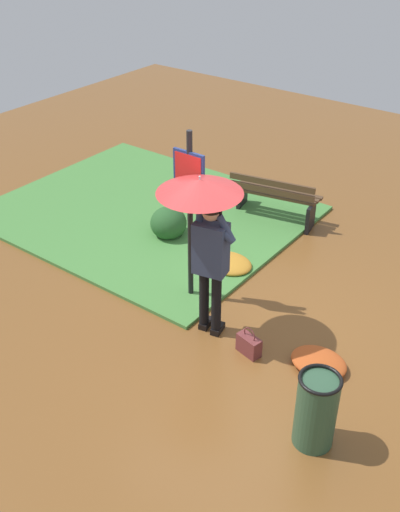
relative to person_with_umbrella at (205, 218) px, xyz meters
name	(u,v)px	position (x,y,z in m)	size (l,w,h in m)	color
ground_plane	(236,330)	(-0.34, -0.21, -1.55)	(18.00, 18.00, 0.00)	brown
grass_verge	(146,212)	(2.55, -1.83, -1.53)	(4.80, 4.00, 0.05)	#47843D
person_with_umbrella	(205,218)	(0.00, 0.00, 0.00)	(0.96, 0.96, 2.04)	black
info_sign_post	(189,199)	(0.55, -0.44, -0.11)	(0.44, 0.07, 2.30)	black
handbag	(249,345)	(-0.69, 0.06, -1.42)	(0.32, 0.21, 0.37)	brown
park_bench	(275,197)	(0.77, -2.93, -1.15)	(1.41, 0.64, 0.75)	black
trash_bin	(316,410)	(-1.89, 0.77, -1.13)	(0.42, 0.42, 0.83)	#2D5138
shrub_cluster	(168,223)	(1.79, -1.48, -1.32)	(0.62, 0.56, 0.50)	#285628
leaf_pile_near_person	(228,263)	(0.53, -1.30, -1.47)	(0.71, 0.57, 0.16)	#C68428
leaf_pile_by_bench	(319,362)	(-1.45, -0.22, -1.48)	(0.65, 0.52, 0.14)	#B74C1E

